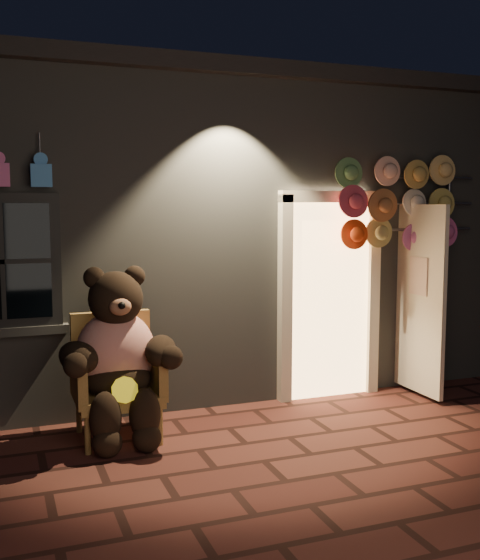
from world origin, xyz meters
TOP-DOWN VIEW (x-y plane):
  - ground at (0.00, 0.00)m, footprint 60.00×60.00m
  - shop_building at (0.00, 3.99)m, footprint 7.30×5.95m
  - wicker_armchair at (-1.00, 1.02)m, footprint 0.75×0.68m
  - teddy_bear at (-1.00, 0.88)m, footprint 1.11×0.85m
  - hat_rack at (2.10, 1.28)m, footprint 1.73×0.22m

SIDE VIEW (x-z plane):
  - ground at x=0.00m, z-range 0.00..0.00m
  - wicker_armchair at x=-1.00m, z-range 0.00..1.08m
  - teddy_bear at x=-1.00m, z-range -0.01..1.51m
  - shop_building at x=0.00m, z-range -0.02..3.49m
  - hat_rack at x=2.10m, z-range 0.76..3.31m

